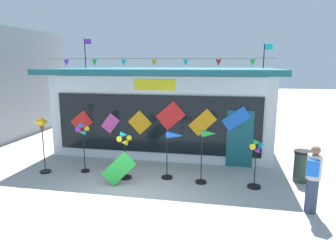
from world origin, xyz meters
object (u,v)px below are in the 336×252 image
object	(u,v)px
wind_spinner_far_left	(42,133)
wind_spinner_center_left	(125,149)
wind_spinner_far_right	(256,159)
wind_spinner_right	(207,145)
person_near_camera	(313,178)
trash_bin	(302,166)
wind_spinner_left	(83,137)
kite_shop_building	(169,106)
wind_spinner_center_right	(173,144)
display_kite_on_ground	(119,169)

from	to	relation	value
wind_spinner_far_left	wind_spinner_center_left	world-z (taller)	wind_spinner_far_left
wind_spinner_far_right	wind_spinner_right	bearing A→B (deg)	176.57
wind_spinner_right	person_near_camera	xyz separation A→B (m)	(2.64, -1.37, -0.31)
wind_spinner_far_right	trash_bin	bearing A→B (deg)	29.34
wind_spinner_far_left	wind_spinner_left	size ratio (longest dim) A/B	1.11
wind_spinner_left	trash_bin	xyz separation A→B (m)	(6.94, 0.54, -0.70)
trash_bin	wind_spinner_far_left	bearing A→B (deg)	-174.24
wind_spinner_far_right	person_near_camera	distance (m)	1.77
person_near_camera	trash_bin	world-z (taller)	person_near_camera
wind_spinner_center_left	person_near_camera	bearing A→B (deg)	-13.69
wind_spinner_right	trash_bin	xyz separation A→B (m)	(2.88, 0.74, -0.71)
kite_shop_building	trash_bin	distance (m)	6.23
wind_spinner_center_right	wind_spinner_right	xyz separation A→B (m)	(1.04, -0.18, 0.07)
wind_spinner_far_right	trash_bin	distance (m)	1.72
wind_spinner_far_left	wind_spinner_right	bearing A→B (deg)	1.00
wind_spinner_right	display_kite_on_ground	xyz separation A→B (m)	(-2.53, -0.66, -0.69)
wind_spinner_center_left	wind_spinner_left	bearing A→B (deg)	168.72
wind_spinner_far_left	wind_spinner_center_right	distance (m)	4.31
wind_spinner_center_left	wind_spinner_right	world-z (taller)	wind_spinner_right
wind_spinner_center_left	trash_bin	distance (m)	5.49
wind_spinner_far_left	wind_spinner_far_right	world-z (taller)	wind_spinner_far_left
wind_spinner_right	wind_spinner_far_left	bearing A→B (deg)	-179.00
wind_spinner_center_right	wind_spinner_far_right	size ratio (longest dim) A/B	1.04
wind_spinner_center_right	person_near_camera	world-z (taller)	person_near_camera
wind_spinner_center_left	display_kite_on_ground	size ratio (longest dim) A/B	1.60
wind_spinner_far_right	wind_spinner_center_right	bearing A→B (deg)	173.88
wind_spinner_left	wind_spinner_far_right	distance (m)	5.50
kite_shop_building	wind_spinner_far_right	size ratio (longest dim) A/B	5.96
trash_bin	wind_spinner_center_right	bearing A→B (deg)	-171.91
wind_spinner_left	wind_spinner_right	world-z (taller)	wind_spinner_left
kite_shop_building	display_kite_on_ground	size ratio (longest dim) A/B	9.22
wind_spinner_far_left	wind_spinner_far_right	distance (m)	6.77
kite_shop_building	wind_spinner_center_right	bearing A→B (deg)	-77.48
kite_shop_building	person_near_camera	size ratio (longest dim) A/B	5.22
kite_shop_building	trash_bin	bearing A→B (deg)	-37.26
wind_spinner_far_left	display_kite_on_ground	distance (m)	2.98
wind_spinner_far_left	wind_spinner_right	xyz separation A→B (m)	(5.34, 0.09, -0.14)
wind_spinner_far_right	wind_spinner_center_left	bearing A→B (deg)	-179.69
wind_spinner_right	wind_spinner_far_right	bearing A→B (deg)	-3.43
kite_shop_building	wind_spinner_far_left	size ratio (longest dim) A/B	4.71
wind_spinner_center_right	wind_spinner_right	size ratio (longest dim) A/B	0.92
kite_shop_building	wind_spinner_center_left	xyz separation A→B (m)	(-0.54, -4.54, -0.73)
wind_spinner_far_right	display_kite_on_ground	xyz separation A→B (m)	(-3.94, -0.57, -0.38)
kite_shop_building	wind_spinner_far_right	world-z (taller)	kite_shop_building
person_near_camera	wind_spinner_left	bearing A→B (deg)	8.52
wind_spinner_center_left	wind_spinner_far_left	bearing A→B (deg)	179.72
wind_spinner_center_right	display_kite_on_ground	distance (m)	1.81
wind_spinner_left	wind_spinner_center_right	bearing A→B (deg)	-0.39
wind_spinner_right	display_kite_on_ground	size ratio (longest dim) A/B	1.76
wind_spinner_center_right	kite_shop_building	bearing A→B (deg)	102.52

